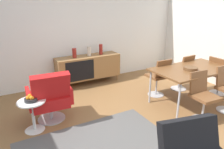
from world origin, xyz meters
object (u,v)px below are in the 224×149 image
at_px(vase_cobalt, 74,53).
at_px(dining_chair_back_left, 159,76).
at_px(fruit_bowl, 31,99).
at_px(side_table_round, 33,112).
at_px(vase_ceramic_small, 89,51).
at_px(dining_table, 192,70).
at_px(dining_chair_far_end, 219,74).
at_px(wooden_bowl_on_table, 191,69).
at_px(vase_sculptural_dark, 101,49).
at_px(dining_chair_back_right, 182,71).
at_px(sideboard, 88,67).
at_px(lounge_chair_red, 50,96).
at_px(dining_chair_front_left, 202,95).

xyz_separation_m(vase_cobalt, dining_chair_back_left, (1.38, -1.46, -0.36)).
bearing_deg(fruit_bowl, side_table_round, 128.25).
xyz_separation_m(vase_ceramic_small, dining_table, (1.35, -2.02, -0.14)).
xyz_separation_m(dining_chair_back_left, dining_chair_far_end, (1.24, -0.56, 0.00)).
xyz_separation_m(vase_cobalt, wooden_bowl_on_table, (1.60, -2.08, -0.06)).
distance_m(vase_sculptural_dark, dining_chair_back_right, 2.04).
height_order(sideboard, dining_chair_far_end, dining_chair_far_end).
height_order(wooden_bowl_on_table, lounge_chair_red, lounge_chair_red).
relative_size(sideboard, dining_chair_front_left, 1.87).
bearing_deg(dining_chair_front_left, vase_ceramic_small, 111.25).
relative_size(dining_table, dining_chair_back_right, 1.87).
relative_size(vase_cobalt, fruit_bowl, 1.12).
distance_m(dining_table, lounge_chair_red, 2.76).
bearing_deg(lounge_chair_red, dining_chair_back_right, -1.83).
height_order(lounge_chair_red, side_table_round, lounge_chair_red).
height_order(sideboard, dining_chair_front_left, dining_chair_front_left).
bearing_deg(dining_table, wooden_bowl_on_table, -155.09).
height_order(dining_chair_far_end, side_table_round, dining_chair_far_end).
height_order(vase_ceramic_small, dining_chair_front_left, vase_ceramic_small).
bearing_deg(lounge_chair_red, side_table_round, -156.12).
distance_m(dining_chair_front_left, side_table_round, 2.86).
distance_m(dining_chair_far_end, dining_chair_front_left, 1.35).
bearing_deg(wooden_bowl_on_table, lounge_chair_red, 164.31).
bearing_deg(lounge_chair_red, dining_chair_far_end, -10.45).
height_order(vase_ceramic_small, dining_chair_back_right, vase_ceramic_small).
bearing_deg(dining_chair_far_end, sideboard, 138.44).
relative_size(vase_sculptural_dark, vase_ceramic_small, 1.06).
distance_m(dining_chair_back_left, side_table_round, 2.65).
distance_m(vase_ceramic_small, fruit_bowl, 2.25).
bearing_deg(dining_chair_far_end, dining_chair_front_left, -155.68).
bearing_deg(side_table_round, sideboard, 43.09).
bearing_deg(vase_ceramic_small, dining_chair_front_left, -68.75).
relative_size(vase_ceramic_small, dining_table, 0.15).
height_order(dining_chair_back_left, fruit_bowl, dining_chair_back_left).
xyz_separation_m(dining_chair_far_end, fruit_bowl, (-3.88, 0.51, 0.09)).
xyz_separation_m(dining_chair_far_end, lounge_chair_red, (-3.56, 0.66, -0.00)).
bearing_deg(vase_ceramic_small, vase_cobalt, 180.00).
distance_m(vase_ceramic_small, lounge_chair_red, 1.93).
bearing_deg(dining_chair_front_left, vase_cobalt, 118.19).
xyz_separation_m(wooden_bowl_on_table, dining_chair_front_left, (-0.22, -0.50, -0.30)).
bearing_deg(dining_table, vase_sculptural_dark, 116.92).
bearing_deg(side_table_round, vase_ceramic_small, 42.45).
bearing_deg(dining_chair_far_end, dining_chair_back_right, 133.68).
relative_size(sideboard, lounge_chair_red, 1.69).
bearing_deg(dining_chair_front_left, wooden_bowl_on_table, 66.37).
relative_size(vase_sculptural_dark, fruit_bowl, 1.27).
bearing_deg(dining_chair_back_left, sideboard, 125.39).
relative_size(dining_chair_front_left, fruit_bowl, 4.28).
xyz_separation_m(vase_cobalt, side_table_round, (-1.27, -1.50, -0.51)).
xyz_separation_m(vase_sculptural_dark, vase_ceramic_small, (-0.32, 0.00, -0.01)).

